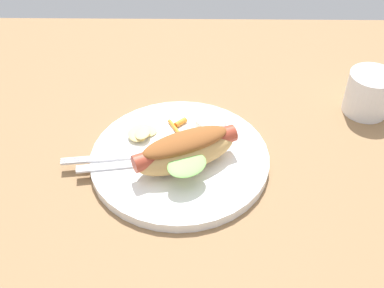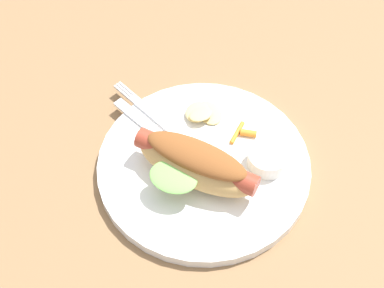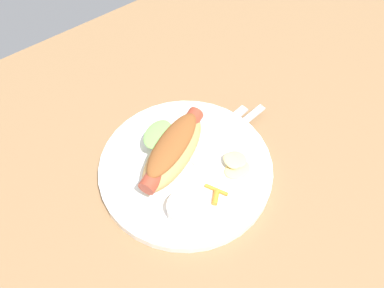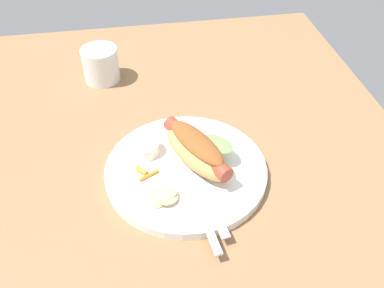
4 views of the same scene
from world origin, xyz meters
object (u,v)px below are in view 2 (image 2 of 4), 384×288
knife (155,132)px  chips_pile (203,113)px  hot_dog (196,163)px  fork (159,120)px  plate (204,167)px  sauce_ramekin (268,159)px  carrot_garnish (243,133)px

knife → chips_pile: size_ratio=2.78×
hot_dog → chips_pile: (-7.31, 6.76, -2.43)cm
hot_dog → fork: bearing=-33.7°
fork → knife: (1.48, -1.62, -0.02)cm
plate → chips_pile: chips_pile is taller
plate → sauce_ramekin: (4.95, 6.47, 1.93)cm
knife → carrot_garnish: carrot_garnish is taller
chips_pile → hot_dog: bearing=-42.8°
chips_pile → carrot_garnish: (5.81, 2.36, -0.22)cm
plate → sauce_ramekin: sauce_ramekin is taller
hot_dog → fork: 10.69cm
sauce_ramekin → hot_dog: bearing=-115.0°
fork → chips_pile: bearing=-125.7°
sauce_ramekin → chips_pile: size_ratio=0.91×
sauce_ramekin → carrot_garnish: (-5.47, 0.59, -0.75)cm
sauce_ramekin → chips_pile: (-11.28, -1.77, -0.52)cm
sauce_ramekin → fork: 15.93cm
sauce_ramekin → carrot_garnish: sauce_ramekin is taller
hot_dog → knife: (-8.74, -0.27, -2.85)cm
plate → hot_dog: 4.46cm
fork → knife: 2.20cm
hot_dog → chips_pile: hot_dog is taller
fork → carrot_garnish: size_ratio=4.35×
sauce_ramekin → fork: bearing=-153.2°
fork → chips_pile: chips_pile is taller
knife → hot_dog: bearing=173.1°
hot_dog → knife: size_ratio=1.08×
carrot_garnish → knife: bearing=-127.7°
plate → chips_pile: bearing=143.4°
plate → knife: knife is taller
hot_dog → sauce_ramekin: size_ratio=3.30×
hot_dog → sauce_ramekin: bearing=-141.1°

